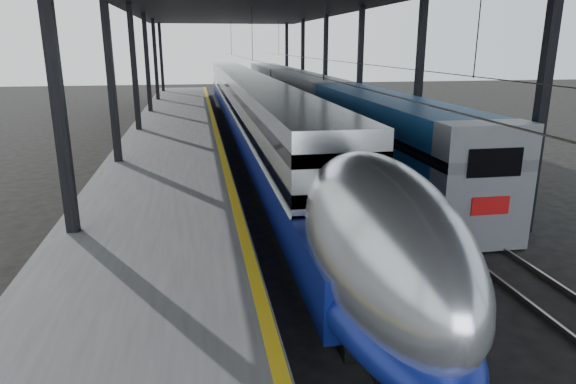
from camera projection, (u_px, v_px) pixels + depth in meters
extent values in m
plane|color=black|center=(288.00, 327.00, 12.24)|extent=(160.00, 160.00, 0.00)
cube|color=#4C4C4F|center=(171.00, 150.00, 30.44)|extent=(6.00, 80.00, 1.00)
cube|color=gold|center=(218.00, 140.00, 30.77)|extent=(0.30, 80.00, 0.01)
cube|color=slate|center=(252.00, 154.00, 31.36)|extent=(0.08, 80.00, 0.16)
cube|color=slate|center=(275.00, 153.00, 31.60)|extent=(0.08, 80.00, 0.16)
cube|color=slate|center=(331.00, 151.00, 32.20)|extent=(0.08, 80.00, 0.16)
cube|color=slate|center=(353.00, 150.00, 32.44)|extent=(0.08, 80.00, 0.16)
cube|color=black|center=(60.00, 117.00, 14.75)|extent=(0.35, 0.35, 9.00)
cube|color=black|center=(541.00, 106.00, 17.34)|extent=(0.35, 0.35, 9.00)
cube|color=black|center=(112.00, 89.00, 24.21)|extent=(0.35, 0.35, 9.00)
cube|color=black|center=(419.00, 84.00, 26.80)|extent=(0.35, 0.35, 9.00)
cube|color=black|center=(135.00, 76.00, 33.67)|extent=(0.35, 0.35, 9.00)
cube|color=black|center=(360.00, 74.00, 36.27)|extent=(0.35, 0.35, 9.00)
cube|color=black|center=(148.00, 69.00, 43.14)|extent=(0.35, 0.35, 9.00)
cube|color=black|center=(325.00, 68.00, 45.73)|extent=(0.35, 0.35, 9.00)
cube|color=black|center=(156.00, 65.00, 52.60)|extent=(0.35, 0.35, 9.00)
cube|color=black|center=(303.00, 64.00, 55.19)|extent=(0.35, 0.35, 9.00)
cube|color=black|center=(162.00, 62.00, 62.06)|extent=(0.35, 0.35, 9.00)
cube|color=black|center=(287.00, 61.00, 64.65)|extent=(0.35, 0.35, 9.00)
cylinder|color=slate|center=(262.00, 62.00, 29.98)|extent=(0.03, 74.00, 0.03)
cylinder|color=slate|center=(344.00, 62.00, 30.82)|extent=(0.03, 74.00, 0.03)
cube|color=silver|center=(245.00, 99.00, 41.40)|extent=(2.88, 57.00, 3.97)
cube|color=navy|center=(247.00, 117.00, 40.33)|extent=(2.96, 62.00, 1.54)
cube|color=silver|center=(245.00, 104.00, 41.53)|extent=(2.98, 57.00, 0.10)
cube|color=black|center=(245.00, 84.00, 41.09)|extent=(2.92, 57.00, 0.42)
cube|color=black|center=(245.00, 99.00, 41.40)|extent=(2.92, 57.00, 0.42)
ellipsoid|color=silver|center=(378.00, 244.00, 11.64)|extent=(2.88, 8.40, 3.97)
ellipsoid|color=navy|center=(375.00, 290.00, 11.96)|extent=(2.96, 8.40, 1.69)
ellipsoid|color=black|center=(431.00, 257.00, 8.96)|extent=(1.49, 2.20, 0.89)
cube|color=black|center=(374.00, 320.00, 12.18)|extent=(2.18, 2.60, 0.40)
cube|color=black|center=(260.00, 146.00, 32.99)|extent=(2.18, 2.60, 0.40)
cube|color=navy|center=(388.00, 140.00, 24.44)|extent=(2.97, 18.00, 4.04)
cube|color=gray|center=(481.00, 186.00, 16.49)|extent=(3.03, 1.20, 4.09)
cube|color=black|center=(495.00, 163.00, 15.65)|extent=(1.81, 0.06, 0.90)
cube|color=#AC0D0D|center=(490.00, 206.00, 16.04)|extent=(1.27, 0.06, 0.58)
cube|color=gray|center=(305.00, 100.00, 42.42)|extent=(2.97, 18.00, 4.04)
cube|color=gray|center=(272.00, 83.00, 60.39)|extent=(2.97, 18.00, 4.04)
cube|color=black|center=(442.00, 219.00, 19.30)|extent=(2.34, 2.40, 0.36)
cube|color=black|center=(313.00, 129.00, 40.11)|extent=(2.34, 2.40, 0.36)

